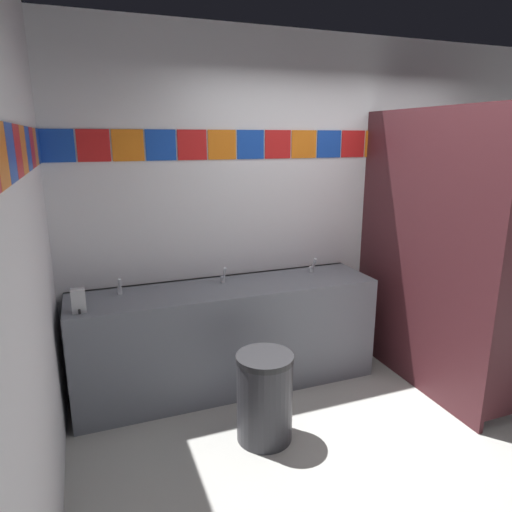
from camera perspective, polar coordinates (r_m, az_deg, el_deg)
The scene contains 11 objects.
ground_plane at distance 3.46m, azimuth 20.95°, elevation -21.14°, with size 9.91×9.91×0.00m, color #9E9E99.
wall_back at distance 4.13m, azimuth 8.48°, elevation 6.55°, with size 4.51×0.09×2.79m.
wall_side at distance 2.12m, azimuth -27.82°, elevation -2.66°, with size 0.09×3.01×2.79m.
vanity_counter at distance 3.72m, azimuth -3.55°, elevation -9.79°, with size 2.38×0.58×0.84m.
faucet_left at distance 3.50m, azimuth -16.60°, elevation -3.83°, with size 0.04×0.10×0.14m.
faucet_center at distance 3.63m, azimuth -4.08°, elevation -2.57°, with size 0.04×0.10×0.14m.
faucet_right at distance 3.92m, azimuth 7.05°, elevation -1.35°, with size 0.04×0.10×0.14m.
soap_dispenser at distance 3.24m, azimuth -21.23°, elevation -5.22°, with size 0.09×0.09×0.16m.
stall_divider at distance 3.69m, azimuth 24.12°, elevation -0.49°, with size 0.92×1.53×2.18m.
toilet at distance 4.62m, azimuth 20.94°, elevation -7.50°, with size 0.39×0.49×0.74m.
trash_bin at distance 3.16m, azimuth 1.07°, elevation -17.15°, with size 0.38×0.38×0.61m.
Camera 1 is at (-2.00, -2.02, 1.97)m, focal length 32.12 mm.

